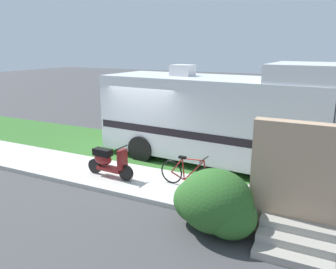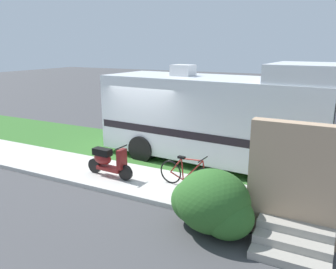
# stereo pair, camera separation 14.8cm
# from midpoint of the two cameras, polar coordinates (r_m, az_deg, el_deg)

# --- Properties ---
(ground_plane) EXTENTS (80.00, 80.00, 0.00)m
(ground_plane) POSITION_cam_midpoint_polar(r_m,az_deg,el_deg) (11.04, -5.09, -5.26)
(ground_plane) COLOR #424244
(sidewalk) EXTENTS (24.00, 2.00, 0.12)m
(sidewalk) POSITION_cam_midpoint_polar(r_m,az_deg,el_deg) (10.09, -8.75, -6.98)
(sidewalk) COLOR beige
(sidewalk) RESTS_ON ground
(grass_strip) EXTENTS (24.00, 3.40, 0.08)m
(grass_strip) POSITION_cam_midpoint_polar(r_m,az_deg,el_deg) (12.25, -1.35, -2.96)
(grass_strip) COLOR #336628
(grass_strip) RESTS_ON ground
(motorhome_rv) EXTENTS (7.43, 2.99, 3.33)m
(motorhome_rv) POSITION_cam_midpoint_polar(r_m,az_deg,el_deg) (10.95, 8.46, 3.07)
(motorhome_rv) COLOR silver
(motorhome_rv) RESTS_ON ground
(scooter) EXTENTS (1.58, 0.50, 0.97)m
(scooter) POSITION_cam_midpoint_polar(r_m,az_deg,el_deg) (9.80, -9.81, -4.46)
(scooter) COLOR black
(scooter) RESTS_ON ground
(bicycle) EXTENTS (1.70, 0.52, 0.88)m
(bicycle) POSITION_cam_midpoint_polar(r_m,az_deg,el_deg) (8.94, 3.82, -6.77)
(bicycle) COLOR black
(bicycle) RESTS_ON ground
(pickup_truck_near) EXTENTS (5.26, 2.34, 1.71)m
(pickup_truck_near) POSITION_cam_midpoint_polar(r_m,az_deg,el_deg) (16.34, 5.71, 4.70)
(pickup_truck_near) COLOR #1E2328
(pickup_truck_near) RESTS_ON ground
(pickup_truck_far) EXTENTS (5.48, 2.34, 1.76)m
(pickup_truck_far) POSITION_cam_midpoint_polar(r_m,az_deg,el_deg) (18.64, 15.03, 5.57)
(pickup_truck_far) COLOR #1E2328
(pickup_truck_far) RESTS_ON ground
(porch_steps) EXTENTS (2.00, 1.26, 2.40)m
(porch_steps) POSITION_cam_midpoint_polar(r_m,az_deg,el_deg) (7.04, 21.99, -9.86)
(porch_steps) COLOR #9E998E
(porch_steps) RESTS_ON ground
(bush_by_porch) EXTENTS (1.87, 1.40, 1.33)m
(bush_by_porch) POSITION_cam_midpoint_polar(r_m,az_deg,el_deg) (7.11, 8.02, -11.63)
(bush_by_porch) COLOR #2D6026
(bush_by_porch) RESTS_ON ground
(bottle_green) EXTENTS (0.07, 0.07, 0.27)m
(bottle_green) POSITION_cam_midpoint_polar(r_m,az_deg,el_deg) (8.63, 17.26, -10.16)
(bottle_green) COLOR navy
(bottle_green) RESTS_ON ground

